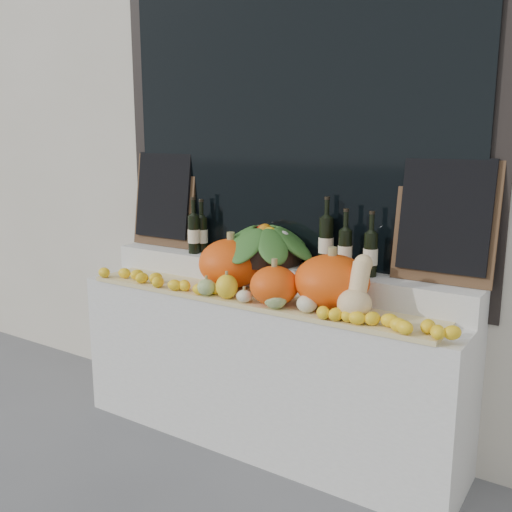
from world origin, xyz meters
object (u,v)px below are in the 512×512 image
pumpkin_left (231,263)px  pumpkin_right (332,281)px  wine_bottle_tall (326,242)px  butternut_squash (357,294)px  produce_bowl (265,243)px

pumpkin_left → pumpkin_right: bearing=-3.8°
wine_bottle_tall → butternut_squash: bearing=-45.7°
produce_bowl → wine_bottle_tall: wine_bottle_tall is taller
pumpkin_left → produce_bowl: size_ratio=0.57×
butternut_squash → wine_bottle_tall: wine_bottle_tall is taller
pumpkin_left → produce_bowl: produce_bowl is taller
butternut_squash → wine_bottle_tall: bearing=134.3°
pumpkin_right → pumpkin_left: bearing=176.2°
produce_bowl → pumpkin_right: bearing=-20.9°
pumpkin_left → produce_bowl: 0.23m
pumpkin_left → wine_bottle_tall: bearing=21.4°
pumpkin_left → butternut_squash: butternut_squash is taller
pumpkin_left → pumpkin_right: size_ratio=0.97×
butternut_squash → pumpkin_right: bearing=150.5°
pumpkin_right → butternut_squash: 0.21m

